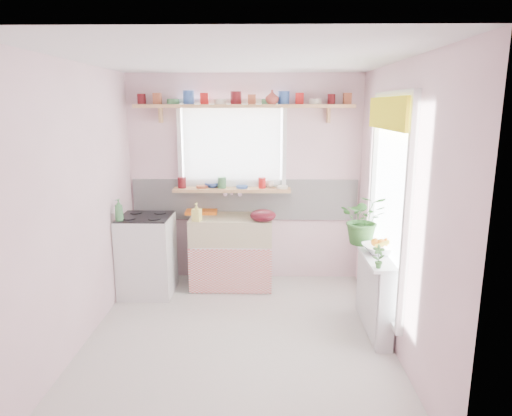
{
  "coord_description": "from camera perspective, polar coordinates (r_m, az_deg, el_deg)",
  "views": [
    {
      "loc": [
        0.25,
        -3.89,
        2.12
      ],
      "look_at": [
        0.16,
        0.55,
        1.13
      ],
      "focal_mm": 32.0,
      "sensor_mm": 36.0,
      "label": 1
    }
  ],
  "objects": [
    {
      "name": "fruit",
      "position": [
        4.42,
        15.43,
        -4.19
      ],
      "size": [
        0.2,
        0.14,
        0.1
      ],
      "color": "orange",
      "rests_on": "fruit_bowl"
    },
    {
      "name": "colander",
      "position": [
        5.13,
        0.89,
        -0.93
      ],
      "size": [
        0.39,
        0.39,
        0.13
      ],
      "primitive_type": "ellipsoid",
      "rotation": [
        0.0,
        0.0,
        -0.42
      ],
      "color": "#4E0D18",
      "rests_on": "sink_unit"
    },
    {
      "name": "fruit_bowl",
      "position": [
        4.43,
        15.33,
        -4.99
      ],
      "size": [
        0.38,
        0.38,
        0.08
      ],
      "primitive_type": "imported",
      "rotation": [
        0.0,
        0.0,
        0.18
      ],
      "color": "white",
      "rests_on": "radiator_ledge"
    },
    {
      "name": "dish_tray",
      "position": [
        5.59,
        -6.81,
        -0.4
      ],
      "size": [
        0.39,
        0.3,
        0.04
      ],
      "primitive_type": "cube",
      "rotation": [
        0.0,
        0.0,
        0.04
      ],
      "color": "orange",
      "rests_on": "sink_unit"
    },
    {
      "name": "sink_unit",
      "position": [
        5.47,
        -3.07,
        -5.38
      ],
      "size": [
        0.95,
        0.65,
        1.11
      ],
      "color": "white",
      "rests_on": "ground"
    },
    {
      "name": "shelf_crockery",
      "position": [
        5.37,
        -1.52,
        13.42
      ],
      "size": [
        2.47,
        0.11,
        0.12
      ],
      "color": "#590F14",
      "rests_on": "pine_shelf"
    },
    {
      "name": "cooker_bottle",
      "position": [
        5.09,
        -16.77,
        -0.24
      ],
      "size": [
        0.12,
        0.12,
        0.24
      ],
      "primitive_type": "imported",
      "rotation": [
        0.0,
        0.0,
        -0.33
      ],
      "color": "#44894D",
      "rests_on": "cooker"
    },
    {
      "name": "cooker",
      "position": [
        5.38,
        -13.45,
        -5.69
      ],
      "size": [
        0.58,
        0.58,
        0.93
      ],
      "color": "white",
      "rests_on": "ground"
    },
    {
      "name": "jade_plant",
      "position": [
        4.63,
        13.33,
        -1.37
      ],
      "size": [
        0.52,
        0.47,
        0.51
      ],
      "primitive_type": "imported",
      "rotation": [
        0.0,
        0.0,
        -0.17
      ],
      "color": "#326829",
      "rests_on": "radiator_ledge"
    },
    {
      "name": "windowsill",
      "position": [
        5.47,
        -3.02,
        2.29
      ],
      "size": [
        1.4,
        0.22,
        0.04
      ],
      "primitive_type": "cube",
      "color": "tan",
      "rests_on": "room"
    },
    {
      "name": "herb_pot",
      "position": [
        4.01,
        15.07,
        -5.9
      ],
      "size": [
        0.11,
        0.08,
        0.2
      ],
      "primitive_type": "imported",
      "rotation": [
        0.0,
        0.0,
        -0.1
      ],
      "color": "#305F26",
      "rests_on": "radiator_ledge"
    },
    {
      "name": "soap_bottle_sink",
      "position": [
        5.18,
        -7.43,
        -0.5
      ],
      "size": [
        0.11,
        0.11,
        0.21
      ],
      "primitive_type": "imported",
      "rotation": [
        0.0,
        0.0,
        -0.24
      ],
      "color": "#FAF26F",
      "rests_on": "sink_unit"
    },
    {
      "name": "sill_crockery",
      "position": [
        5.47,
        -3.55,
        3.06
      ],
      "size": [
        1.35,
        0.11,
        0.12
      ],
      "color": "#590F14",
      "rests_on": "windowsill"
    },
    {
      "name": "shelf_vase",
      "position": [
        5.3,
        2.02,
        13.69
      ],
      "size": [
        0.2,
        0.2,
        0.16
      ],
      "primitive_type": "imported",
      "rotation": [
        0.0,
        0.0,
        0.39
      ],
      "color": "#A83F33",
      "rests_on": "pine_shelf"
    },
    {
      "name": "pine_shelf",
      "position": [
        5.37,
        -1.51,
        12.62
      ],
      "size": [
        2.52,
        0.24,
        0.04
      ],
      "primitive_type": "cube",
      "color": "tan",
      "rests_on": "room"
    },
    {
      "name": "radiator_ledge",
      "position": [
        4.56,
        14.62,
        -10.0
      ],
      "size": [
        0.22,
        0.95,
        0.78
      ],
      "color": "white",
      "rests_on": "ground"
    },
    {
      "name": "sill_bowl",
      "position": [
        5.55,
        -5.49,
        2.9
      ],
      "size": [
        0.23,
        0.23,
        0.06
      ],
      "primitive_type": "imported",
      "rotation": [
        0.0,
        0.0,
        0.3
      ],
      "color": "#3352A7",
      "rests_on": "windowsill"
    },
    {
      "name": "room",
      "position": [
        4.83,
        6.07,
        3.62
      ],
      "size": [
        3.2,
        3.2,
        3.2
      ],
      "color": "beige",
      "rests_on": "ground"
    },
    {
      "name": "sill_cup",
      "position": [
        5.51,
        1.76,
        3.03
      ],
      "size": [
        0.11,
        0.11,
        0.09
      ],
      "primitive_type": "imported",
      "rotation": [
        0.0,
        0.0,
        -0.06
      ],
      "color": "silver",
      "rests_on": "windowsill"
    }
  ]
}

